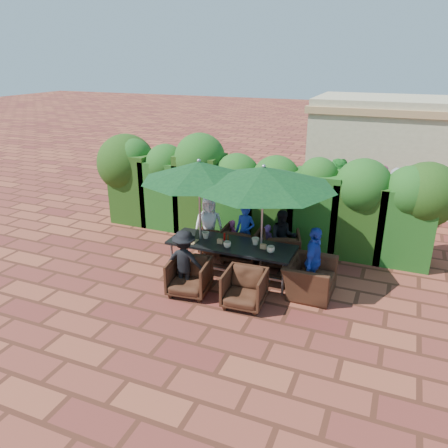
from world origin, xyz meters
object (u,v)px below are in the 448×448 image
at_px(umbrella_right, 263,177).
at_px(chair_near_left, 189,275).
at_px(dining_table, 231,247).
at_px(chair_far_left, 217,238).
at_px(chair_far_right, 281,247).
at_px(chair_near_right, 244,287).
at_px(chair_far_mid, 241,242).
at_px(umbrella_left, 199,171).
at_px(chair_end_right, 310,272).

distance_m(umbrella_right, chair_near_left, 2.37).
bearing_deg(dining_table, chair_far_left, 127.21).
distance_m(dining_table, umbrella_right, 1.66).
distance_m(umbrella_right, chair_far_left, 2.51).
xyz_separation_m(chair_far_left, chair_far_right, (1.58, -0.04, 0.05)).
bearing_deg(chair_near_right, chair_far_mid, 109.05).
height_order(dining_table, chair_far_left, dining_table).
relative_size(umbrella_left, chair_near_left, 3.15).
distance_m(dining_table, chair_near_right, 1.20).
bearing_deg(chair_end_right, umbrella_left, 88.31).
bearing_deg(chair_far_left, dining_table, 121.24).
bearing_deg(chair_far_right, chair_far_mid, -9.57).
xyz_separation_m(dining_table, chair_far_right, (0.81, 0.97, -0.26)).
relative_size(umbrella_left, chair_far_mid, 2.87).
relative_size(dining_table, umbrella_right, 0.93).
bearing_deg(chair_near_right, chair_far_left, 122.35).
relative_size(umbrella_left, chair_far_right, 2.96).
bearing_deg(chair_far_mid, umbrella_right, 129.83).
relative_size(chair_far_left, chair_far_right, 0.87).
xyz_separation_m(umbrella_right, chair_end_right, (1.04, -0.13, -1.76)).
xyz_separation_m(chair_far_mid, chair_far_right, (0.90, 0.12, -0.01)).
height_order(umbrella_left, chair_far_mid, umbrella_left).
height_order(umbrella_left, chair_far_left, umbrella_left).
bearing_deg(chair_far_left, chair_near_right, 119.66).
xyz_separation_m(chair_near_left, chair_end_right, (2.17, 0.89, 0.06)).
xyz_separation_m(dining_table, chair_end_right, (1.67, -0.07, -0.22)).
xyz_separation_m(umbrella_left, chair_far_left, (-0.06, 0.99, -1.85)).
distance_m(chair_far_left, chair_far_right, 1.58).
bearing_deg(chair_far_mid, umbrella_left, 50.17).
bearing_deg(chair_near_right, umbrella_left, 140.75).
relative_size(chair_far_left, chair_far_mid, 0.84).
xyz_separation_m(umbrella_right, chair_far_left, (-1.39, 0.95, -1.85)).
bearing_deg(chair_far_left, umbrella_right, 139.90).
distance_m(chair_far_mid, chair_near_left, 1.85).
xyz_separation_m(umbrella_right, chair_near_right, (0.02, -1.03, -1.83)).
bearing_deg(chair_near_right, chair_near_left, 176.20).
height_order(chair_near_left, chair_near_right, chair_near_left).
distance_m(dining_table, chair_end_right, 1.68).
bearing_deg(chair_far_left, chair_near_left, 91.85).
xyz_separation_m(chair_near_right, chair_end_right, (1.02, 0.90, 0.07)).
bearing_deg(chair_near_left, umbrella_right, 35.00).
relative_size(chair_far_right, chair_end_right, 0.80).
bearing_deg(dining_table, umbrella_left, 178.28).
bearing_deg(chair_far_right, chair_far_left, -19.05).
bearing_deg(chair_far_mid, chair_near_left, 74.34).
distance_m(umbrella_right, chair_end_right, 2.05).
height_order(dining_table, chair_near_left, chair_near_left).
xyz_separation_m(chair_far_right, chair_end_right, (0.86, -1.04, 0.04)).
bearing_deg(umbrella_right, umbrella_left, -177.99).
distance_m(umbrella_left, chair_far_left, 2.10).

